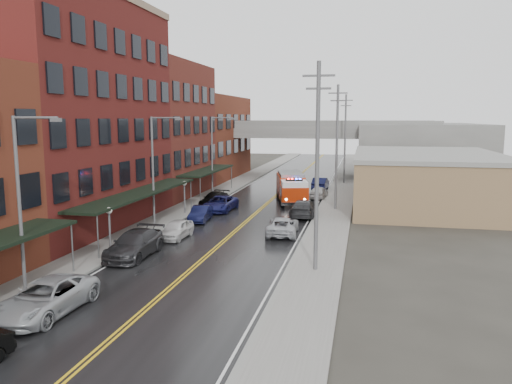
# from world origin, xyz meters

# --- Properties ---
(road) EXTENTS (11.00, 160.00, 0.02)m
(road) POSITION_xyz_m (0.00, 30.00, 0.01)
(road) COLOR black
(road) RESTS_ON ground
(sidewalk_left) EXTENTS (3.00, 160.00, 0.15)m
(sidewalk_left) POSITION_xyz_m (-7.30, 30.00, 0.07)
(sidewalk_left) COLOR slate
(sidewalk_left) RESTS_ON ground
(sidewalk_right) EXTENTS (3.00, 160.00, 0.15)m
(sidewalk_right) POSITION_xyz_m (7.30, 30.00, 0.07)
(sidewalk_right) COLOR slate
(sidewalk_right) RESTS_ON ground
(curb_left) EXTENTS (0.30, 160.00, 0.15)m
(curb_left) POSITION_xyz_m (-5.65, 30.00, 0.07)
(curb_left) COLOR gray
(curb_left) RESTS_ON ground
(curb_right) EXTENTS (0.30, 160.00, 0.15)m
(curb_right) POSITION_xyz_m (5.65, 30.00, 0.07)
(curb_right) COLOR gray
(curb_right) RESTS_ON ground
(brick_building_b) EXTENTS (9.00, 20.00, 18.00)m
(brick_building_b) POSITION_xyz_m (-13.30, 23.00, 9.00)
(brick_building_b) COLOR #591917
(brick_building_b) RESTS_ON ground
(brick_building_c) EXTENTS (9.00, 15.00, 15.00)m
(brick_building_c) POSITION_xyz_m (-13.30, 40.50, 7.50)
(brick_building_c) COLOR maroon
(brick_building_c) RESTS_ON ground
(brick_building_far) EXTENTS (9.00, 20.00, 12.00)m
(brick_building_far) POSITION_xyz_m (-13.30, 58.00, 6.00)
(brick_building_far) COLOR #602A19
(brick_building_far) RESTS_ON ground
(tan_building) EXTENTS (14.00, 22.00, 5.00)m
(tan_building) POSITION_xyz_m (16.00, 40.00, 2.50)
(tan_building) COLOR #8F714D
(tan_building) RESTS_ON ground
(right_far_block) EXTENTS (18.00, 30.00, 8.00)m
(right_far_block) POSITION_xyz_m (18.00, 70.00, 4.00)
(right_far_block) COLOR slate
(right_far_block) RESTS_ON ground
(awning_1) EXTENTS (2.60, 18.00, 3.09)m
(awning_1) POSITION_xyz_m (-7.49, 23.00, 2.99)
(awning_1) COLOR black
(awning_1) RESTS_ON ground
(awning_2) EXTENTS (2.60, 13.00, 3.09)m
(awning_2) POSITION_xyz_m (-7.49, 40.50, 2.99)
(awning_2) COLOR black
(awning_2) RESTS_ON ground
(globe_lamp_1) EXTENTS (0.44, 0.44, 3.12)m
(globe_lamp_1) POSITION_xyz_m (-6.40, 16.00, 2.31)
(globe_lamp_1) COLOR #59595B
(globe_lamp_1) RESTS_ON ground
(globe_lamp_2) EXTENTS (0.44, 0.44, 3.12)m
(globe_lamp_2) POSITION_xyz_m (-6.40, 30.00, 2.31)
(globe_lamp_2) COLOR #59595B
(globe_lamp_2) RESTS_ON ground
(street_lamp_0) EXTENTS (2.64, 0.22, 9.00)m
(street_lamp_0) POSITION_xyz_m (-6.55, 8.00, 5.19)
(street_lamp_0) COLOR #59595B
(street_lamp_0) RESTS_ON ground
(street_lamp_1) EXTENTS (2.64, 0.22, 9.00)m
(street_lamp_1) POSITION_xyz_m (-6.55, 24.00, 5.19)
(street_lamp_1) COLOR #59595B
(street_lamp_1) RESTS_ON ground
(street_lamp_2) EXTENTS (2.64, 0.22, 9.00)m
(street_lamp_2) POSITION_xyz_m (-6.55, 40.00, 5.19)
(street_lamp_2) COLOR #59595B
(street_lamp_2) RESTS_ON ground
(utility_pole_0) EXTENTS (1.80, 0.24, 12.00)m
(utility_pole_0) POSITION_xyz_m (7.20, 15.00, 6.31)
(utility_pole_0) COLOR #59595B
(utility_pole_0) RESTS_ON ground
(utility_pole_1) EXTENTS (1.80, 0.24, 12.00)m
(utility_pole_1) POSITION_xyz_m (7.20, 35.00, 6.31)
(utility_pole_1) COLOR #59595B
(utility_pole_1) RESTS_ON ground
(utility_pole_2) EXTENTS (1.80, 0.24, 12.00)m
(utility_pole_2) POSITION_xyz_m (7.20, 55.00, 6.31)
(utility_pole_2) COLOR #59595B
(utility_pole_2) RESTS_ON ground
(overpass) EXTENTS (40.00, 10.00, 7.50)m
(overpass) POSITION_xyz_m (0.00, 62.00, 5.99)
(overpass) COLOR slate
(overpass) RESTS_ON ground
(fire_truck) EXTENTS (4.89, 8.83, 3.08)m
(fire_truck) POSITION_xyz_m (2.36, 38.63, 1.67)
(fire_truck) COLOR #A02307
(fire_truck) RESTS_ON ground
(parked_car_left_2) EXTENTS (2.73, 5.65, 1.55)m
(parked_car_left_2) POSITION_xyz_m (-4.20, 5.99, 0.78)
(parked_car_left_2) COLOR #A1A4A9
(parked_car_left_2) RESTS_ON ground
(parked_car_left_3) EXTENTS (2.36, 5.70, 1.65)m
(parked_car_left_3) POSITION_xyz_m (-4.52, 15.70, 0.82)
(parked_car_left_3) COLOR #2A2A2D
(parked_car_left_3) RESTS_ON ground
(parked_car_left_4) EXTENTS (1.72, 4.07, 1.37)m
(parked_car_left_4) POSITION_xyz_m (-3.71, 20.95, 0.69)
(parked_car_left_4) COLOR silver
(parked_car_left_4) RESTS_ON ground
(parked_car_left_5) EXTENTS (1.79, 4.18, 1.34)m
(parked_car_left_5) POSITION_xyz_m (-3.92, 27.20, 0.67)
(parked_car_left_5) COLOR black
(parked_car_left_5) RESTS_ON ground
(parked_car_left_6) EXTENTS (2.60, 5.31, 1.45)m
(parked_car_left_6) POSITION_xyz_m (-3.60, 32.20, 0.73)
(parked_car_left_6) COLOR #161852
(parked_car_left_6) RESTS_ON ground
(parked_car_left_7) EXTENTS (2.33, 4.94, 1.39)m
(parked_car_left_7) POSITION_xyz_m (-5.00, 34.80, 0.70)
(parked_car_left_7) COLOR black
(parked_car_left_7) RESTS_ON ground
(parked_car_right_0) EXTENTS (2.63, 5.07, 1.36)m
(parked_car_right_0) POSITION_xyz_m (3.83, 23.80, 0.68)
(parked_car_right_0) COLOR #ABAEB4
(parked_car_right_0) RESTS_ON ground
(parked_car_right_1) EXTENTS (2.19, 5.35, 1.55)m
(parked_car_right_1) POSITION_xyz_m (4.58, 31.21, 0.77)
(parked_car_right_1) COLOR #2B2B2D
(parked_car_right_1) RESTS_ON ground
(parked_car_right_2) EXTENTS (2.00, 4.18, 1.38)m
(parked_car_right_2) POSITION_xyz_m (5.00, 41.80, 0.69)
(parked_car_right_2) COLOR #B1B1B1
(parked_car_right_2) RESTS_ON ground
(parked_car_right_3) EXTENTS (1.86, 4.83, 1.57)m
(parked_car_right_3) POSITION_xyz_m (4.56, 48.68, 0.78)
(parked_car_right_3) COLOR black
(parked_car_right_3) RESTS_ON ground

